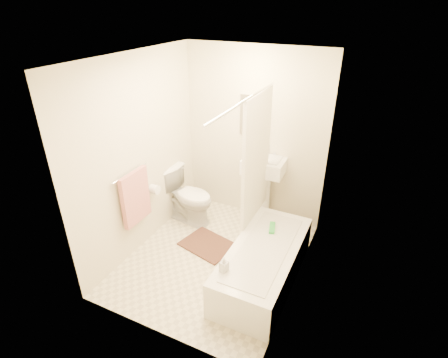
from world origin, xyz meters
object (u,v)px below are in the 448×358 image
at_px(toilet, 188,196).
at_px(bathtub, 264,264).
at_px(soap_bottle, 224,264).
at_px(sink, 264,187).
at_px(bath_mat, 208,245).

xyz_separation_m(toilet, bathtub, (1.40, -0.69, -0.17)).
xyz_separation_m(toilet, soap_bottle, (1.15, -1.21, 0.14)).
relative_size(toilet, soap_bottle, 4.72).
xyz_separation_m(toilet, sink, (0.97, 0.44, 0.15)).
xyz_separation_m(sink, soap_bottle, (0.18, -1.66, -0.01)).
bearing_deg(sink, soap_bottle, -85.52).
relative_size(bathtub, soap_bottle, 9.43).
height_order(toilet, sink, sink).
distance_m(bath_mat, soap_bottle, 1.12).
xyz_separation_m(sink, bath_mat, (-0.43, -0.88, -0.53)).
bearing_deg(sink, bath_mat, -117.94).
xyz_separation_m(toilet, bath_mat, (0.54, -0.43, -0.38)).
bearing_deg(sink, toilet, -157.09).
bearing_deg(bath_mat, soap_bottle, -52.01).
height_order(bathtub, soap_bottle, soap_bottle).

